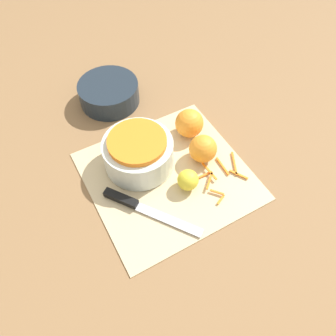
{
  "coord_description": "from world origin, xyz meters",
  "views": [
    {
      "loc": [
        -0.23,
        -0.41,
        0.69
      ],
      "look_at": [
        0.0,
        0.0,
        0.04
      ],
      "focal_mm": 35.0,
      "sensor_mm": 36.0,
      "label": 1
    }
  ],
  "objects_px": {
    "bowl_dark": "(109,93)",
    "orange_left": "(189,123)",
    "knife": "(134,204)",
    "orange_right": "(203,149)",
    "bowl_speckled": "(138,152)",
    "lemon": "(188,180)"
  },
  "relations": [
    {
      "from": "bowl_dark",
      "to": "orange_left",
      "type": "distance_m",
      "value": 0.27
    },
    {
      "from": "knife",
      "to": "orange_right",
      "type": "height_order",
      "value": "orange_right"
    },
    {
      "from": "bowl_speckled",
      "to": "bowl_dark",
      "type": "bearing_deg",
      "value": 83.64
    },
    {
      "from": "knife",
      "to": "lemon",
      "type": "distance_m",
      "value": 0.14
    },
    {
      "from": "bowl_dark",
      "to": "lemon",
      "type": "bearing_deg",
      "value": -83.47
    },
    {
      "from": "knife",
      "to": "lemon",
      "type": "height_order",
      "value": "lemon"
    },
    {
      "from": "knife",
      "to": "lemon",
      "type": "relative_size",
      "value": 4.16
    },
    {
      "from": "bowl_speckled",
      "to": "orange_left",
      "type": "height_order",
      "value": "bowl_speckled"
    },
    {
      "from": "bowl_speckled",
      "to": "knife",
      "type": "bearing_deg",
      "value": -121.94
    },
    {
      "from": "knife",
      "to": "orange_left",
      "type": "height_order",
      "value": "orange_left"
    },
    {
      "from": "bowl_speckled",
      "to": "lemon",
      "type": "relative_size",
      "value": 3.37
    },
    {
      "from": "bowl_dark",
      "to": "lemon",
      "type": "relative_size",
      "value": 3.39
    },
    {
      "from": "bowl_dark",
      "to": "knife",
      "type": "bearing_deg",
      "value": -104.67
    },
    {
      "from": "orange_right",
      "to": "lemon",
      "type": "bearing_deg",
      "value": -143.94
    },
    {
      "from": "bowl_speckled",
      "to": "orange_left",
      "type": "bearing_deg",
      "value": 9.13
    },
    {
      "from": "knife",
      "to": "orange_right",
      "type": "relative_size",
      "value": 3.01
    },
    {
      "from": "knife",
      "to": "orange_left",
      "type": "xyz_separation_m",
      "value": [
        0.23,
        0.13,
        0.03
      ]
    },
    {
      "from": "lemon",
      "to": "bowl_dark",
      "type": "bearing_deg",
      "value": 96.53
    },
    {
      "from": "bowl_dark",
      "to": "lemon",
      "type": "distance_m",
      "value": 0.38
    },
    {
      "from": "bowl_speckled",
      "to": "knife",
      "type": "xyz_separation_m",
      "value": [
        -0.07,
        -0.11,
        -0.04
      ]
    },
    {
      "from": "lemon",
      "to": "orange_right",
      "type": "bearing_deg",
      "value": 36.06
    },
    {
      "from": "orange_right",
      "to": "bowl_dark",
      "type": "bearing_deg",
      "value": 110.86
    }
  ]
}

